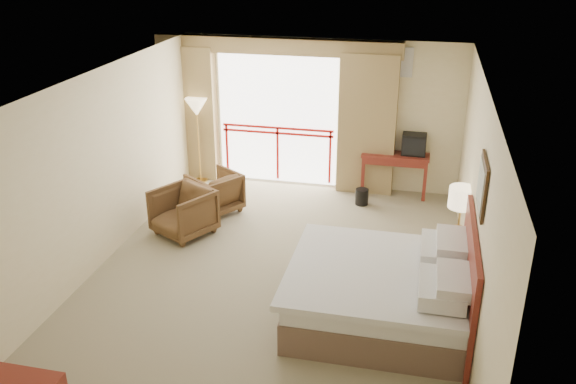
% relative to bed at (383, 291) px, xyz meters
% --- Properties ---
extents(floor, '(7.00, 7.00, 0.00)m').
position_rel_bed_xyz_m(floor, '(-1.50, 0.60, -0.38)').
color(floor, gray).
rests_on(floor, ground).
extents(ceiling, '(7.00, 7.00, 0.00)m').
position_rel_bed_xyz_m(ceiling, '(-1.50, 0.60, 2.32)').
color(ceiling, white).
rests_on(ceiling, wall_back).
extents(wall_back, '(5.00, 0.00, 5.00)m').
position_rel_bed_xyz_m(wall_back, '(-1.50, 4.10, 0.97)').
color(wall_back, beige).
rests_on(wall_back, ground).
extents(wall_front, '(5.00, 0.00, 5.00)m').
position_rel_bed_xyz_m(wall_front, '(-1.50, -2.90, 0.97)').
color(wall_front, beige).
rests_on(wall_front, ground).
extents(wall_left, '(0.00, 7.00, 7.00)m').
position_rel_bed_xyz_m(wall_left, '(-4.00, 0.60, 0.97)').
color(wall_left, beige).
rests_on(wall_left, ground).
extents(wall_right, '(0.00, 7.00, 7.00)m').
position_rel_bed_xyz_m(wall_right, '(1.00, 0.60, 0.97)').
color(wall_right, beige).
rests_on(wall_right, ground).
extents(balcony_door, '(2.40, 0.00, 2.40)m').
position_rel_bed_xyz_m(balcony_door, '(-2.30, 4.08, 0.82)').
color(balcony_door, white).
rests_on(balcony_door, wall_back).
extents(balcony_railing, '(2.09, 0.03, 1.02)m').
position_rel_bed_xyz_m(balcony_railing, '(-2.30, 4.06, 0.44)').
color(balcony_railing, '#B1130F').
rests_on(balcony_railing, wall_back).
extents(curtain_left, '(1.00, 0.26, 2.50)m').
position_rel_bed_xyz_m(curtain_left, '(-3.95, 3.95, 0.87)').
color(curtain_left, olive).
rests_on(curtain_left, wall_back).
extents(curtain_right, '(1.00, 0.26, 2.50)m').
position_rel_bed_xyz_m(curtain_right, '(-0.65, 3.95, 0.87)').
color(curtain_right, olive).
rests_on(curtain_right, wall_back).
extents(valance, '(4.40, 0.22, 0.28)m').
position_rel_bed_xyz_m(valance, '(-2.30, 3.98, 2.17)').
color(valance, olive).
rests_on(valance, wall_back).
extents(hvac_vent, '(0.50, 0.04, 0.50)m').
position_rel_bed_xyz_m(hvac_vent, '(-0.20, 4.07, 1.97)').
color(hvac_vent, silver).
rests_on(hvac_vent, wall_back).
extents(bed, '(2.13, 2.06, 0.97)m').
position_rel_bed_xyz_m(bed, '(0.00, 0.00, 0.00)').
color(bed, brown).
rests_on(bed, floor).
extents(headboard, '(0.06, 2.10, 1.30)m').
position_rel_bed_xyz_m(headboard, '(0.96, 0.00, 0.27)').
color(headboard, maroon).
rests_on(headboard, wall_right).
extents(framed_art, '(0.04, 0.72, 0.60)m').
position_rel_bed_xyz_m(framed_art, '(0.97, 0.00, 1.47)').
color(framed_art, black).
rests_on(framed_art, wall_right).
extents(nightstand, '(0.39, 0.46, 0.53)m').
position_rel_bed_xyz_m(nightstand, '(0.90, 1.50, -0.11)').
color(nightstand, maroon).
rests_on(nightstand, floor).
extents(table_lamp, '(0.36, 0.36, 0.64)m').
position_rel_bed_xyz_m(table_lamp, '(0.90, 1.55, 0.65)').
color(table_lamp, tan).
rests_on(table_lamp, nightstand).
extents(phone, '(0.20, 0.16, 0.08)m').
position_rel_bed_xyz_m(phone, '(0.85, 1.35, 0.20)').
color(phone, black).
rests_on(phone, nightstand).
extents(desk, '(1.18, 0.57, 0.77)m').
position_rel_bed_xyz_m(desk, '(-0.12, 4.02, 0.22)').
color(desk, maroon).
rests_on(desk, floor).
extents(tv, '(0.41, 0.33, 0.38)m').
position_rel_bed_xyz_m(tv, '(0.18, 3.96, 0.58)').
color(tv, black).
rests_on(tv, desk).
extents(coffee_maker, '(0.15, 0.15, 0.25)m').
position_rel_bed_xyz_m(coffee_maker, '(-0.47, 3.97, 0.51)').
color(coffee_maker, black).
rests_on(coffee_maker, desk).
extents(cup, '(0.09, 0.09, 0.10)m').
position_rel_bed_xyz_m(cup, '(-0.32, 3.92, 0.44)').
color(cup, white).
rests_on(cup, desk).
extents(wastebasket, '(0.25, 0.25, 0.28)m').
position_rel_bed_xyz_m(wastebasket, '(-0.62, 3.33, -0.24)').
color(wastebasket, black).
rests_on(wastebasket, floor).
extents(armchair_far, '(1.04, 1.04, 0.69)m').
position_rel_bed_xyz_m(armchair_far, '(-3.01, 2.51, -0.38)').
color(armchair_far, '#4B321D').
rests_on(armchair_far, floor).
extents(armchair_near, '(1.10, 1.11, 0.75)m').
position_rel_bed_xyz_m(armchair_near, '(-3.20, 1.59, -0.38)').
color(armchair_near, '#4B321D').
rests_on(armchair_near, floor).
extents(side_table, '(0.45, 0.45, 0.49)m').
position_rel_bed_xyz_m(side_table, '(-3.28, 2.23, -0.04)').
color(side_table, black).
rests_on(side_table, floor).
extents(book, '(0.25, 0.26, 0.02)m').
position_rel_bed_xyz_m(book, '(-3.28, 2.23, 0.12)').
color(book, white).
rests_on(book, side_table).
extents(floor_lamp, '(0.41, 0.41, 1.60)m').
position_rel_bed_xyz_m(floor_lamp, '(-3.73, 3.74, 1.00)').
color(floor_lamp, tan).
rests_on(floor_lamp, floor).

